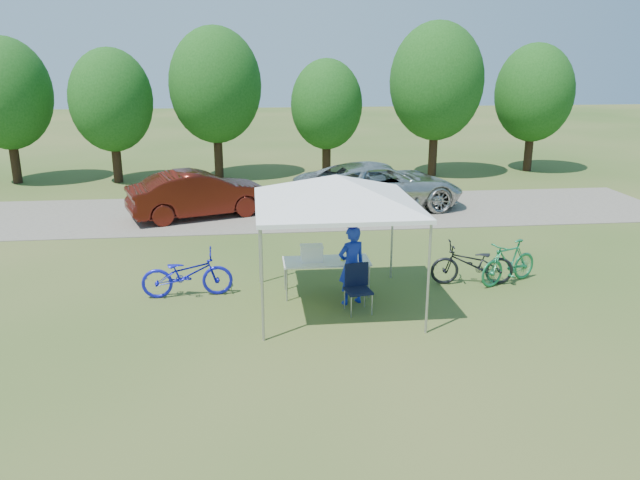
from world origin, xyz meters
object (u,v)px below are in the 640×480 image
object	(u,v)px
cooler	(312,253)
bike_dark	(472,264)
cyclist	(352,265)
bike_blue	(187,274)
folding_chair	(357,284)
minivan	(379,186)
folding_table	(326,262)
sedan	(200,194)
bike_green	(509,262)

from	to	relation	value
cooler	bike_dark	bearing A→B (deg)	3.41
cyclist	bike_blue	world-z (taller)	cyclist
folding_chair	cooler	xyz separation A→B (m)	(-0.83, 0.96, 0.36)
folding_chair	minivan	xyz separation A→B (m)	(2.13, 8.35, 0.23)
folding_table	folding_chair	distance (m)	1.10
sedan	minivan	bearing A→B (deg)	-105.60
folding_table	bike_green	xyz separation A→B (m)	(4.14, 0.20, -0.22)
folding_chair	sedan	xyz separation A→B (m)	(-3.69, 7.95, 0.18)
folding_table	bike_green	size ratio (longest dim) A/B	1.12
cooler	bike_blue	bearing A→B (deg)	175.99
bike_dark	sedan	world-z (taller)	sedan
cyclist	bike_green	bearing A→B (deg)	171.39
bike_green	sedan	bearing A→B (deg)	-157.55
folding_chair	cyclist	bearing A→B (deg)	90.89
folding_table	cooler	distance (m)	0.38
cyclist	minivan	world-z (taller)	cyclist
cyclist	folding_table	bearing A→B (deg)	-73.30
bike_green	bike_dark	bearing A→B (deg)	-116.06
folding_table	cyclist	world-z (taller)	cyclist
bike_green	minivan	distance (m)	7.35
bike_blue	cyclist	bearing A→B (deg)	-106.28
cooler	bike_dark	world-z (taller)	cooler
cyclist	folding_chair	bearing A→B (deg)	79.54
folding_table	bike_dark	size ratio (longest dim) A/B	1.00
bike_blue	sedan	distance (m)	6.82
bike_blue	sedan	size ratio (longest dim) A/B	0.43
cyclist	bike_dark	world-z (taller)	cyclist
cyclist	bike_blue	size ratio (longest dim) A/B	0.87
bike_blue	folding_chair	bearing A→B (deg)	-111.70
cooler	minivan	distance (m)	7.96
folding_chair	bike_dark	bearing A→B (deg)	13.51
bike_blue	folding_table	bearing A→B (deg)	-97.06
bike_blue	minivan	size ratio (longest dim) A/B	0.34
cooler	folding_table	bearing A→B (deg)	-0.00
folding_chair	minivan	distance (m)	8.62
cooler	folding_chair	bearing A→B (deg)	-49.18
folding_table	minivan	size ratio (longest dim) A/B	0.33
folding_table	minivan	distance (m)	7.85
folding_chair	minivan	world-z (taller)	minivan
folding_chair	bike_green	distance (m)	3.81
bike_green	cyclist	bearing A→B (deg)	-102.71
minivan	bike_green	bearing A→B (deg)	-178.98
cyclist	minivan	xyz separation A→B (m)	(2.20, 7.98, -0.04)
bike_blue	minivan	distance (m)	9.13
cooler	bike_blue	world-z (taller)	cooler
cooler	sedan	xyz separation A→B (m)	(-2.87, 6.99, -0.18)
bike_green	folding_table	bearing A→B (deg)	-111.98
minivan	cyclist	bearing A→B (deg)	153.84
cyclist	sedan	xyz separation A→B (m)	(-3.63, 7.58, -0.08)
folding_table	bike_green	bearing A→B (deg)	2.70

